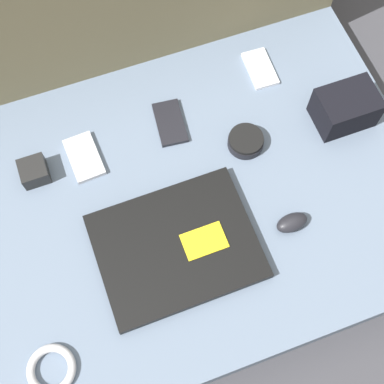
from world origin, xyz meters
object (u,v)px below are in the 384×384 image
(laptop, at_px, (176,246))
(computer_mouse, at_px, (292,223))
(phone_silver, at_px, (170,123))
(camera_pouch, at_px, (345,108))
(speaker_puck, at_px, (246,141))
(phone_black, at_px, (260,69))
(charger_brick, at_px, (34,171))
(phone_small, at_px, (84,157))

(laptop, xyz_separation_m, computer_mouse, (0.25, -0.04, 0.00))
(laptop, height_order, computer_mouse, computer_mouse)
(phone_silver, xyz_separation_m, camera_pouch, (0.38, -0.12, 0.04))
(computer_mouse, height_order, speaker_puck, computer_mouse)
(computer_mouse, distance_m, phone_black, 0.40)
(laptop, bearing_deg, speaker_puck, 37.42)
(laptop, bearing_deg, charger_brick, 131.25)
(computer_mouse, height_order, phone_silver, computer_mouse)
(phone_black, height_order, camera_pouch, camera_pouch)
(phone_small, relative_size, camera_pouch, 0.89)
(laptop, height_order, charger_brick, charger_brick)
(phone_silver, bearing_deg, speaker_puck, -31.06)
(phone_small, height_order, camera_pouch, camera_pouch)
(computer_mouse, relative_size, phone_silver, 0.60)
(phone_black, bearing_deg, phone_silver, -162.87)
(laptop, distance_m, phone_black, 0.49)
(computer_mouse, distance_m, speaker_puck, 0.22)
(camera_pouch, height_order, charger_brick, camera_pouch)
(speaker_puck, xyz_separation_m, phone_small, (-0.36, 0.09, -0.01))
(phone_small, height_order, charger_brick, charger_brick)
(computer_mouse, relative_size, camera_pouch, 0.54)
(laptop, distance_m, speaker_puck, 0.29)
(computer_mouse, xyz_separation_m, phone_silver, (-0.16, 0.32, -0.01))
(phone_silver, distance_m, camera_pouch, 0.40)
(laptop, relative_size, computer_mouse, 4.61)
(camera_pouch, xyz_separation_m, charger_brick, (-0.71, 0.10, -0.02))
(phone_silver, relative_size, phone_black, 1.09)
(laptop, bearing_deg, camera_pouch, 19.29)
(charger_brick, bearing_deg, phone_black, 8.76)
(phone_small, xyz_separation_m, charger_brick, (-0.11, -0.00, 0.01))
(phone_black, xyz_separation_m, charger_brick, (-0.58, -0.09, 0.02))
(phone_small, bearing_deg, charger_brick, 178.74)
(laptop, height_order, phone_black, laptop)
(speaker_puck, xyz_separation_m, phone_silver, (-0.14, 0.11, -0.01))
(phone_black, bearing_deg, charger_brick, -168.93)
(computer_mouse, distance_m, camera_pouch, 0.30)
(speaker_puck, bearing_deg, laptop, -142.18)
(camera_pouch, bearing_deg, phone_silver, 162.38)
(phone_silver, bearing_deg, laptop, -100.43)
(speaker_puck, height_order, camera_pouch, camera_pouch)
(phone_silver, bearing_deg, computer_mouse, -57.35)
(laptop, xyz_separation_m, phone_silver, (0.09, 0.29, -0.01))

